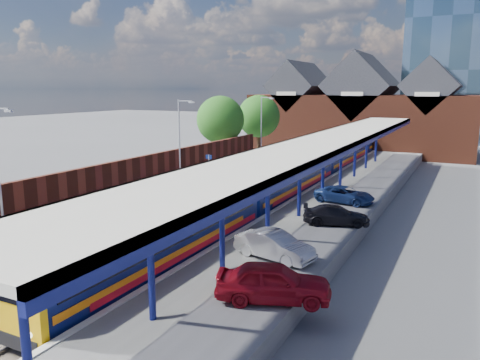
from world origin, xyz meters
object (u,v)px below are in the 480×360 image
object	(u,v)px
lamp_post_c	(181,138)
lamp_post_d	(262,124)
parked_car_dark	(336,215)
parked_car_blue	(344,195)
platform_sign	(209,164)
train	(317,162)
lamp_post_b	(0,168)
parked_car_silver	(274,245)
parked_car_red	(273,282)

from	to	relation	value
lamp_post_c	lamp_post_d	distance (m)	16.00
parked_car_dark	parked_car_blue	bearing A→B (deg)	-7.76
platform_sign	train	bearing A→B (deg)	54.14
lamp_post_b	parked_car_dark	distance (m)	18.20
lamp_post_b	parked_car_silver	xyz separation A→B (m)	(12.86, 4.34, -3.35)
train	parked_car_dark	bearing A→B (deg)	-68.92
platform_sign	parked_car_dark	size ratio (longest dim) A/B	0.65
train	parked_car_blue	world-z (taller)	train
lamp_post_b	parked_car_dark	size ratio (longest dim) A/B	1.82
lamp_post_c	lamp_post_b	bearing A→B (deg)	-90.00
lamp_post_d	parked_car_dark	bearing A→B (deg)	-56.18
lamp_post_d	parked_car_silver	xyz separation A→B (m)	(12.86, -27.66, -3.35)
train	parked_car_red	world-z (taller)	train
lamp_post_d	lamp_post_b	bearing A→B (deg)	-90.00
parked_car_red	lamp_post_b	bearing A→B (deg)	70.86
train	lamp_post_c	size ratio (longest dim) A/B	9.42
parked_car_red	train	bearing A→B (deg)	-6.05
lamp_post_c	parked_car_blue	bearing A→B (deg)	2.99
lamp_post_b	parked_car_blue	size ratio (longest dim) A/B	1.71
train	platform_sign	bearing A→B (deg)	-125.86
platform_sign	parked_car_dark	world-z (taller)	platform_sign
lamp_post_b	parked_car_dark	bearing A→B (deg)	38.71
platform_sign	parked_car_dark	distance (m)	14.36
train	platform_sign	distance (m)	11.10
parked_car_red	parked_car_silver	size ratio (longest dim) A/B	1.11
lamp_post_c	parked_car_red	xyz separation A→B (m)	(14.51, -15.78, -3.26)
train	lamp_post_b	bearing A→B (deg)	-106.23
parked_car_blue	lamp_post_c	bearing A→B (deg)	99.73
parked_car_dark	parked_car_silver	bearing A→B (deg)	153.88
lamp_post_c	parked_car_dark	bearing A→B (deg)	-19.07
platform_sign	parked_car_blue	size ratio (longest dim) A/B	0.61
parked_car_dark	parked_car_red	bearing A→B (deg)	165.87
train	lamp_post_d	world-z (taller)	lamp_post_d
lamp_post_d	platform_sign	bearing A→B (deg)	-84.44
train	lamp_post_c	world-z (taller)	lamp_post_c
train	parked_car_silver	size ratio (longest dim) A/B	16.90
parked_car_silver	parked_car_blue	size ratio (longest dim) A/B	0.95
lamp_post_c	lamp_post_d	size ratio (longest dim) A/B	1.00
platform_sign	lamp_post_c	bearing A→B (deg)	-124.26
parked_car_red	parked_car_silver	distance (m)	4.44
lamp_post_d	parked_car_dark	size ratio (longest dim) A/B	1.82
parked_car_blue	lamp_post_d	bearing A→B (deg)	47.17
lamp_post_b	platform_sign	world-z (taller)	lamp_post_b
lamp_post_d	parked_car_dark	xyz separation A→B (m)	(13.95, -20.82, -3.43)
lamp_post_d	parked_car_blue	size ratio (longest dim) A/B	1.71
platform_sign	parked_car_red	size ratio (longest dim) A/B	0.58
lamp_post_b	platform_sign	xyz separation A→B (m)	(1.36, 18.00, -2.30)
train	lamp_post_d	distance (m)	9.75
lamp_post_c	lamp_post_d	xyz separation A→B (m)	(0.00, 16.00, 0.00)
lamp_post_c	parked_car_silver	world-z (taller)	lamp_post_c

